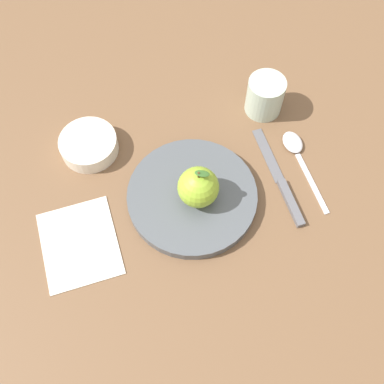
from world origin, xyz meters
name	(u,v)px	position (x,y,z in m)	size (l,w,h in m)	color
ground_plane	(201,198)	(0.00, 0.00, 0.00)	(2.40, 2.40, 0.00)	brown
dinner_plate	(192,194)	(-0.01, 0.00, 0.01)	(0.22, 0.22, 0.02)	#4C5156
apple	(198,187)	(-0.01, -0.01, 0.05)	(0.07, 0.07, 0.08)	#8CB22D
side_bowl	(89,144)	(-0.19, 0.12, 0.02)	(0.10, 0.10, 0.03)	silver
cup	(265,95)	(0.14, 0.18, 0.04)	(0.07, 0.07, 0.07)	#B2C6B2
knife	(282,184)	(0.14, 0.01, 0.00)	(0.06, 0.20, 0.01)	#59595E
spoon	(297,151)	(0.18, 0.08, 0.01)	(0.06, 0.17, 0.01)	silver
linen_napkin	(79,243)	(-0.21, -0.07, 0.00)	(0.12, 0.14, 0.00)	silver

